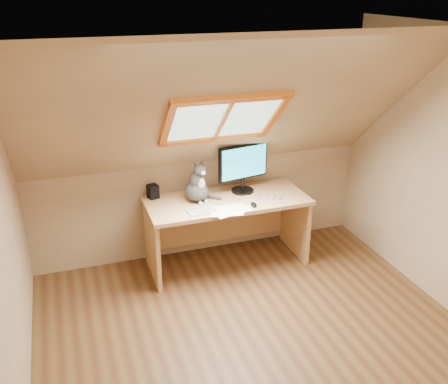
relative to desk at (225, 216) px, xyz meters
name	(u,v)px	position (x,y,z in m)	size (l,w,h in m)	color
ground	(265,351)	(-0.16, -1.45, -0.50)	(3.50, 3.50, 0.00)	brown
room_shell	(278,189)	(-0.16, -1.54, 0.93)	(3.52, 3.52, 2.41)	tan
desk	(225,216)	(0.00, 0.00, 0.00)	(1.59, 0.70, 0.73)	tan
monitor	(243,165)	(0.21, 0.05, 0.51)	(0.54, 0.23, 0.50)	black
cat	(197,186)	(-0.29, -0.02, 0.37)	(0.31, 0.34, 0.42)	#413D3A
desk_speaker	(153,191)	(-0.68, 0.18, 0.29)	(0.10, 0.10, 0.14)	black
graphics_tablet	(201,210)	(-0.32, -0.26, 0.23)	(0.26, 0.19, 0.01)	#B2B2B7
mouse	(254,204)	(0.18, -0.32, 0.24)	(0.06, 0.10, 0.03)	black
papers	(226,210)	(-0.10, -0.33, 0.23)	(0.35, 0.30, 0.01)	white
cables	(263,198)	(0.33, -0.19, 0.23)	(0.51, 0.26, 0.01)	silver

